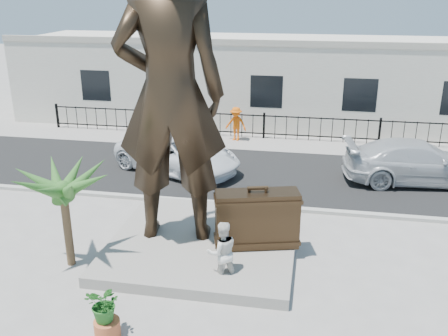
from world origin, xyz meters
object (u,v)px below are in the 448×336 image
object	(u,v)px
statue	(170,95)
suitcase	(257,219)
car_white	(178,154)
tourist	(222,252)

from	to	relation	value
statue	suitcase	xyz separation A→B (m)	(2.43, -0.27, -3.29)
statue	suitcase	bearing A→B (deg)	164.59
statue	car_white	bearing A→B (deg)	-84.50
statue	suitcase	size ratio (longest dim) A/B	3.61
statue	car_white	xyz separation A→B (m)	(-1.53, 5.87, -3.64)
suitcase	car_white	distance (m)	7.32
tourist	car_white	world-z (taller)	tourist
tourist	statue	bearing A→B (deg)	-69.93
statue	car_white	size ratio (longest dim) A/B	1.55
suitcase	car_white	xyz separation A→B (m)	(-3.96, 6.14, -0.35)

